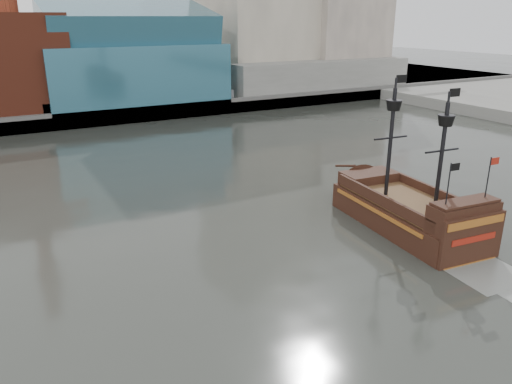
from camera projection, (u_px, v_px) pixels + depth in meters
ground at (326, 342)px, 26.63m from camera, size 400.00×400.00×0.00m
promenade_far at (57, 96)px, 102.21m from camera, size 220.00×60.00×2.00m
seawall at (86, 119)px, 77.77m from camera, size 220.00×1.00×2.60m
crane_a at (388, 5)px, 123.84m from camera, size 22.50×4.00×32.25m
crane_b at (388, 20)px, 137.65m from camera, size 19.10×4.00×26.25m
pirate_ship at (409, 215)px, 40.46m from camera, size 6.90×17.91×13.09m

